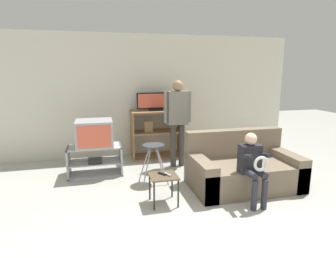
% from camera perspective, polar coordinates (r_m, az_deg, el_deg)
% --- Properties ---
extents(ground_plane, '(18.00, 18.00, 0.00)m').
position_cam_1_polar(ground_plane, '(3.18, 11.03, -23.85)').
color(ground_plane, '#ADADA3').
extents(wall_back, '(6.40, 0.06, 2.60)m').
position_cam_1_polar(wall_back, '(6.20, -3.22, 6.79)').
color(wall_back, silver).
rests_on(wall_back, ground_plane).
extents(tv_stand, '(0.94, 0.49, 0.52)m').
position_cam_1_polar(tv_stand, '(5.24, -14.56, -6.19)').
color(tv_stand, '#A8A8AD').
rests_on(tv_stand, ground_plane).
extents(television_main, '(0.63, 0.56, 0.47)m').
position_cam_1_polar(television_main, '(5.11, -14.72, -0.86)').
color(television_main, '#9E9EA3').
rests_on(television_main, tv_stand).
extents(media_shelf, '(1.09, 0.50, 1.01)m').
position_cam_1_polar(media_shelf, '(6.02, -2.27, -0.90)').
color(media_shelf, '#8E6642').
rests_on(media_shelf, ground_plane).
extents(television_flat, '(0.79, 0.20, 0.38)m').
position_cam_1_polar(television_flat, '(5.90, -2.53, 5.48)').
color(television_flat, black).
rests_on(television_flat, media_shelf).
extents(folding_stool, '(0.45, 0.40, 0.65)m').
position_cam_1_polar(folding_stool, '(4.64, -2.99, -4.64)').
color(folding_stool, '#99999E').
rests_on(folding_stool, ground_plane).
extents(snack_table, '(0.38, 0.38, 0.42)m').
position_cam_1_polar(snack_table, '(3.96, -0.92, -10.24)').
color(snack_table, brown).
rests_on(snack_table, ground_plane).
extents(remote_control_black, '(0.11, 0.14, 0.02)m').
position_cam_1_polar(remote_control_black, '(3.97, -1.21, -9.05)').
color(remote_control_black, black).
rests_on(remote_control_black, snack_table).
extents(remote_control_white, '(0.09, 0.15, 0.02)m').
position_cam_1_polar(remote_control_white, '(3.94, -0.07, -9.22)').
color(remote_control_white, gray).
rests_on(remote_control_white, snack_table).
extents(couch, '(1.69, 0.97, 0.87)m').
position_cam_1_polar(couch, '(4.71, 14.83, -7.89)').
color(couch, '#756651').
rests_on(couch, ground_plane).
extents(person_standing_adult, '(0.53, 0.20, 1.67)m').
position_cam_1_polar(person_standing_adult, '(5.33, 1.98, 2.88)').
color(person_standing_adult, '#3D3833').
rests_on(person_standing_adult, ground_plane).
extents(person_seated_child, '(0.33, 0.43, 1.00)m').
position_cam_1_polar(person_seated_child, '(4.08, 16.78, -6.60)').
color(person_seated_child, '#2D2D38').
rests_on(person_seated_child, ground_plane).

